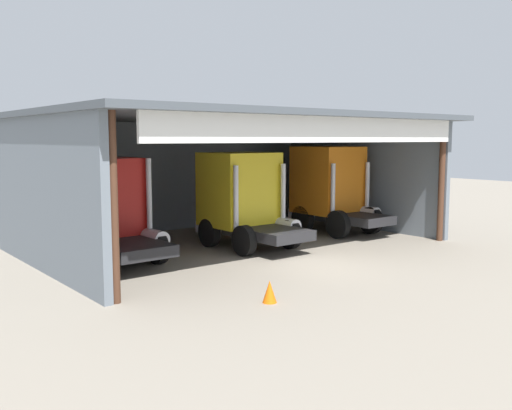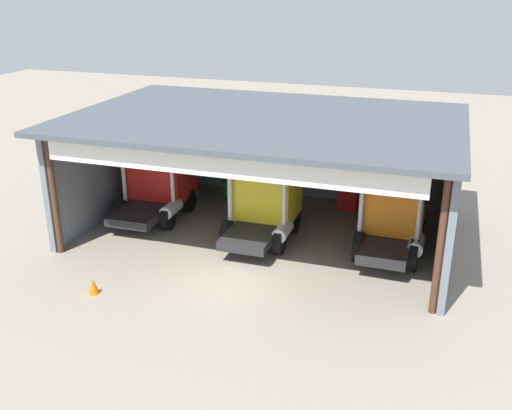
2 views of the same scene
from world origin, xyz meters
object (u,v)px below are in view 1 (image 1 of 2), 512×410
oil_drum (127,230)px  traffic_cone (270,292)px  truck_orange_center_bay (331,187)px  tool_cart (237,216)px  truck_red_right_bay (105,208)px  truck_yellow_left_bay (243,197)px

oil_drum → traffic_cone: 10.10m
truck_orange_center_bay → tool_cart: 4.63m
truck_orange_center_bay → oil_drum: (-8.06, 3.39, -1.51)m
truck_red_right_bay → truck_yellow_left_bay: bearing=-9.5°
oil_drum → traffic_cone: oil_drum is taller
tool_cart → traffic_cone: tool_cart is taller
oil_drum → tool_cart: (5.71, 0.31, 0.04)m
truck_orange_center_bay → oil_drum: 8.88m
truck_red_right_bay → traffic_cone: size_ratio=8.25×
oil_drum → tool_cart: tool_cart is taller
oil_drum → traffic_cone: size_ratio=1.64×
truck_orange_center_bay → tool_cart: (-2.36, 3.70, -1.47)m
oil_drum → tool_cart: bearing=3.1°
truck_red_right_bay → truck_yellow_left_bay: size_ratio=1.02×
truck_red_right_bay → oil_drum: truck_red_right_bay is taller
oil_drum → truck_yellow_left_bay: bearing=-50.8°
truck_red_right_bay → oil_drum: size_ratio=5.04×
tool_cart → truck_red_right_bay: bearing=-157.7°
truck_red_right_bay → truck_yellow_left_bay: 5.23m
traffic_cone → tool_cart: bearing=56.9°
oil_drum → truck_orange_center_bay: bearing=-22.8°
truck_red_right_bay → oil_drum: (2.17, 2.91, -1.33)m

